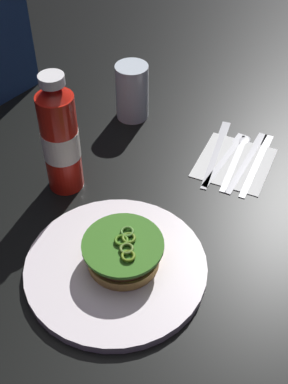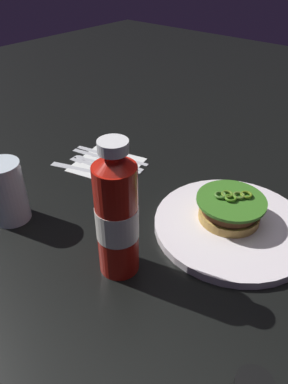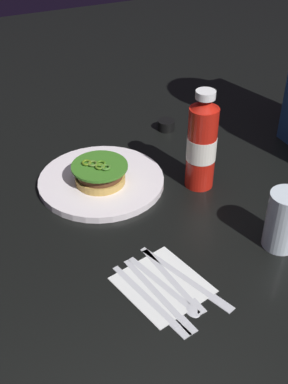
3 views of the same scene
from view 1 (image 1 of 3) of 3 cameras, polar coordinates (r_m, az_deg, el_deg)
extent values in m
plane|color=black|center=(0.89, -1.53, -3.42)|extent=(3.00, 3.00, 0.00)
cylinder|color=white|center=(0.82, -3.23, -8.59)|extent=(0.30, 0.30, 0.02)
cylinder|color=#BF9446|center=(0.81, -2.37, -7.56)|extent=(0.12, 0.12, 0.02)
cylinder|color=#512D19|center=(0.80, -2.40, -6.80)|extent=(0.11, 0.11, 0.02)
cylinder|color=red|center=(0.79, -2.43, -6.30)|extent=(0.10, 0.10, 0.01)
cylinder|color=#356F1F|center=(0.78, -2.44, -6.02)|extent=(0.13, 0.13, 0.01)
torus|color=#547516|center=(0.76, -1.83, -7.33)|extent=(0.02, 0.02, 0.01)
torus|color=#527127|center=(0.77, -2.01, -6.49)|extent=(0.02, 0.02, 0.01)
torus|color=#417518|center=(0.78, -2.60, -5.54)|extent=(0.02, 0.02, 0.01)
torus|color=#437528|center=(0.79, -1.94, -4.56)|extent=(0.02, 0.02, 0.01)
torus|color=#52771D|center=(0.78, -1.75, -5.29)|extent=(0.02, 0.02, 0.01)
cylinder|color=red|center=(0.91, -9.54, 5.43)|extent=(0.07, 0.07, 0.20)
cone|color=red|center=(0.85, -10.43, 11.28)|extent=(0.06, 0.06, 0.02)
cylinder|color=white|center=(0.84, -10.61, 12.44)|extent=(0.04, 0.04, 0.02)
cylinder|color=white|center=(0.91, -9.54, 5.44)|extent=(0.07, 0.07, 0.06)
cylinder|color=silver|center=(1.10, -1.38, 11.39)|extent=(0.07, 0.07, 0.13)
cube|color=white|center=(1.02, 10.29, 3.35)|extent=(0.18, 0.17, 0.00)
cube|color=silver|center=(1.02, 12.57, 2.82)|extent=(0.18, 0.06, 0.00)
cube|color=silver|center=(1.08, 13.65, 5.25)|extent=(0.08, 0.04, 0.00)
cube|color=silver|center=(1.02, 11.44, 3.15)|extent=(0.18, 0.04, 0.00)
cube|color=silver|center=(1.08, 12.85, 5.51)|extent=(0.08, 0.03, 0.00)
cube|color=silver|center=(1.02, 10.31, 3.49)|extent=(0.18, 0.06, 0.00)
ellipsoid|color=silver|center=(1.08, 11.34, 5.95)|extent=(0.04, 0.03, 0.00)
cube|color=silver|center=(1.03, 9.19, 3.82)|extent=(0.19, 0.04, 0.00)
cube|color=silver|center=(1.08, 10.92, 6.10)|extent=(0.04, 0.03, 0.00)
cube|color=silver|center=(1.03, 8.08, 4.14)|extent=(0.19, 0.08, 0.00)
cube|color=silver|center=(1.10, 9.04, 6.85)|extent=(0.08, 0.04, 0.00)
camera|label=2|loc=(0.89, -43.74, 20.16)|focal=33.73mm
camera|label=3|loc=(1.28, 47.05, 34.72)|focal=46.55mm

